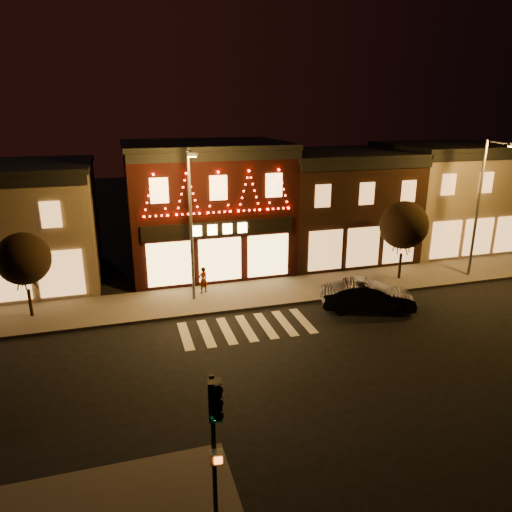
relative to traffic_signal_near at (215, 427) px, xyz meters
name	(u,v)px	position (x,y,z in m)	size (l,w,h in m)	color
ground	(272,369)	(3.78, 7.19, -3.26)	(120.00, 120.00, 0.00)	black
sidewalk_far	(262,293)	(5.78, 15.19, -3.19)	(44.00, 4.00, 0.15)	#47423D
building_pulp	(206,206)	(3.78, 21.17, 0.90)	(10.20, 8.34, 8.30)	black
building_right_a	(337,204)	(13.28, 21.18, 0.50)	(9.20, 8.28, 7.50)	#341C12
building_right_b	(445,196)	(22.28, 21.19, 0.65)	(9.20, 8.28, 7.80)	brown
traffic_signal_near	(215,427)	(0.00, 0.00, 0.00)	(0.34, 0.46, 4.42)	black
streetlamp_mid	(191,215)	(1.85, 15.05, 1.73)	(0.53, 1.88, 8.25)	#59595E
streetlamp_right	(482,199)	(19.38, 14.06, 1.82)	(0.62, 1.93, 8.41)	#59595E
tree_left	(23,259)	(-6.50, 15.40, -0.05)	(2.62, 2.62, 4.38)	black
tree_right	(404,225)	(14.74, 15.03, 0.29)	(2.91, 2.91, 4.87)	black
dark_sedan	(368,296)	(10.55, 11.50, -2.46)	(1.69, 4.85, 1.60)	black
pedestrian	(203,280)	(2.53, 16.04, -2.34)	(0.56, 0.37, 1.55)	gray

